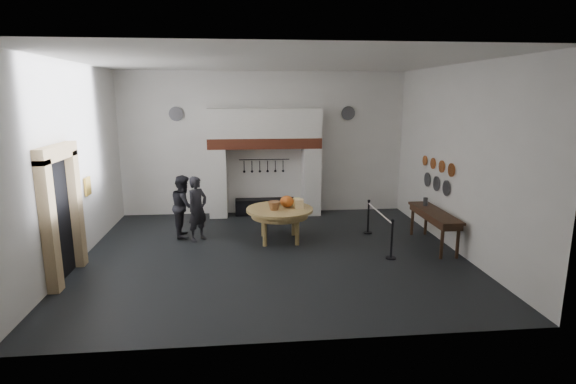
{
  "coord_description": "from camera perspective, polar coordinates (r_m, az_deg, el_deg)",
  "views": [
    {
      "loc": [
        -0.67,
        -10.32,
        3.77
      ],
      "look_at": [
        0.45,
        0.8,
        1.35
      ],
      "focal_mm": 28.0,
      "sensor_mm": 36.0,
      "label": 1
    }
  ],
  "objects": [
    {
      "name": "wall_back",
      "position": [
        14.41,
        -3.06,
        6.15
      ],
      "size": [
        9.0,
        0.02,
        4.5
      ],
      "primitive_type": "cube",
      "color": "silver",
      "rests_on": "floor"
    },
    {
      "name": "chimney_hood",
      "position": [
        14.01,
        -3.02,
        8.73
      ],
      "size": [
        3.5,
        0.7,
        0.9
      ],
      "primitive_type": "cube",
      "color": "silver",
      "rests_on": "hearth_brick_band"
    },
    {
      "name": "copper_pan_c",
      "position": [
        12.83,
        17.93,
        3.47
      ],
      "size": [
        0.03,
        0.3,
        0.3
      ],
      "primitive_type": "cylinder",
      "rotation": [
        0.0,
        1.57,
        0.0
      ],
      "color": "#C6662D",
      "rests_on": "wall_right"
    },
    {
      "name": "wicker_basket",
      "position": [
        11.53,
        -1.76,
        -1.76
      ],
      "size": [
        0.37,
        0.37,
        0.22
      ],
      "primitive_type": "cone",
      "rotation": [
        3.14,
        0.0,
        0.18
      ],
      "color": "olive",
      "rests_on": "work_table"
    },
    {
      "name": "cheese_block_big",
      "position": [
        11.69,
        1.39,
        -1.51
      ],
      "size": [
        0.22,
        0.22,
        0.24
      ],
      "primitive_type": "cube",
      "color": "#FDDB97",
      "rests_on": "work_table"
    },
    {
      "name": "ceiling",
      "position": [
        10.36,
        -2.11,
        16.25
      ],
      "size": [
        9.0,
        8.0,
        0.02
      ],
      "primitive_type": "cube",
      "color": "silver",
      "rests_on": "wall_back"
    },
    {
      "name": "pewter_plate_back_left",
      "position": [
        14.43,
        -14.02,
        9.61
      ],
      "size": [
        0.44,
        0.03,
        0.44
      ],
      "primitive_type": "cylinder",
      "rotation": [
        1.57,
        0.0,
        0.0
      ],
      "color": "#4C4C51",
      "rests_on": "wall_back"
    },
    {
      "name": "pewter_jug",
      "position": [
        12.4,
        17.05,
        -1.19
      ],
      "size": [
        0.12,
        0.12,
        0.22
      ],
      "primitive_type": "cylinder",
      "color": "#444449",
      "rests_on": "side_table"
    },
    {
      "name": "barrier_rope",
      "position": [
        11.61,
        11.56,
        -2.6
      ],
      "size": [
        0.04,
        2.0,
        0.04
      ],
      "primitive_type": "cylinder",
      "rotation": [
        1.57,
        0.0,
        0.0
      ],
      "color": "silver",
      "rests_on": "barrier_post_near"
    },
    {
      "name": "work_table",
      "position": [
        11.73,
        -1.07,
        -2.25
      ],
      "size": [
        2.04,
        2.04,
        0.07
      ],
      "primitive_type": "cylinder",
      "rotation": [
        0.0,
        0.0,
        0.18
      ],
      "color": "tan",
      "rests_on": "floor"
    },
    {
      "name": "copper_pan_b",
      "position": [
        12.33,
        18.94,
        3.07
      ],
      "size": [
        0.03,
        0.32,
        0.32
      ],
      "primitive_type": "cylinder",
      "rotation": [
        0.0,
        1.57,
        0.0
      ],
      "color": "#C6662D",
      "rests_on": "wall_right"
    },
    {
      "name": "door_jamb_far",
      "position": [
        10.97,
        -25.36,
        -2.0
      ],
      "size": [
        0.22,
        0.3,
        2.6
      ],
      "primitive_type": "cube",
      "color": "tan",
      "rests_on": "floor"
    },
    {
      "name": "barrier_post_near",
      "position": [
        10.81,
        13.03,
        -5.99
      ],
      "size": [
        0.05,
        0.05,
        0.9
      ],
      "primitive_type": "cylinder",
      "color": "black",
      "rests_on": "floor"
    },
    {
      "name": "cheese_block_small",
      "position": [
        11.98,
        1.12,
        -1.27
      ],
      "size": [
        0.18,
        0.18,
        0.2
      ],
      "primitive_type": "cube",
      "color": "#F6F393",
      "rests_on": "work_table"
    },
    {
      "name": "chimney_pier_left",
      "position": [
        14.25,
        -8.87,
        1.17
      ],
      "size": [
        0.55,
        0.7,
        2.15
      ],
      "primitive_type": "cube",
      "color": "silver",
      "rests_on": "floor"
    },
    {
      "name": "door_lintel",
      "position": [
        10.09,
        -27.36,
        4.48
      ],
      "size": [
        0.22,
        1.7,
        0.3
      ],
      "primitive_type": "cube",
      "color": "tan",
      "rests_on": "door_jamb_near"
    },
    {
      "name": "barrier_post_far",
      "position": [
        12.64,
        10.16,
        -3.21
      ],
      "size": [
        0.05,
        0.05,
        0.9
      ],
      "primitive_type": "cylinder",
      "color": "black",
      "rests_on": "floor"
    },
    {
      "name": "wall_left",
      "position": [
        11.11,
        -25.88,
        3.13
      ],
      "size": [
        0.02,
        8.0,
        4.5
      ],
      "primitive_type": "cube",
      "color": "silver",
      "rests_on": "floor"
    },
    {
      "name": "copper_pan_a",
      "position": [
        11.84,
        20.04,
        2.64
      ],
      "size": [
        0.03,
        0.34,
        0.34
      ],
      "primitive_type": "cylinder",
      "rotation": [
        0.0,
        1.57,
        0.0
      ],
      "color": "#C6662D",
      "rests_on": "wall_right"
    },
    {
      "name": "pewter_plate_back_right",
      "position": [
        14.68,
        7.65,
        9.89
      ],
      "size": [
        0.44,
        0.03,
        0.44
      ],
      "primitive_type": "cylinder",
      "rotation": [
        1.57,
        0.0,
        0.0
      ],
      "color": "#4C4C51",
      "rests_on": "wall_back"
    },
    {
      "name": "door_jamb_near",
      "position": [
        9.7,
        -28.07,
        -4.01
      ],
      "size": [
        0.22,
        0.3,
        2.6
      ],
      "primitive_type": "cube",
      "color": "tan",
      "rests_on": "floor"
    },
    {
      "name": "side_table",
      "position": [
        11.9,
        18.11,
        -2.51
      ],
      "size": [
        0.55,
        2.2,
        0.06
      ],
      "primitive_type": "cube",
      "color": "#3A2115",
      "rests_on": "floor"
    },
    {
      "name": "wall_plaque",
      "position": [
        11.94,
        -24.08,
        0.68
      ],
      "size": [
        0.05,
        0.34,
        0.44
      ],
      "primitive_type": "cube",
      "color": "gold",
      "rests_on": "wall_left"
    },
    {
      "name": "iron_range",
      "position": [
        14.49,
        -2.92,
        -1.85
      ],
      "size": [
        1.9,
        0.45,
        0.5
      ],
      "primitive_type": "cube",
      "color": "black",
      "rests_on": "floor"
    },
    {
      "name": "visitor_far",
      "position": [
        12.42,
        -13.09,
        -1.74
      ],
      "size": [
        0.72,
        0.88,
        1.68
      ],
      "primitive_type": "imported",
      "rotation": [
        0.0,
        0.0,
        1.68
      ],
      "color": "black",
      "rests_on": "floor"
    },
    {
      "name": "wall_right",
      "position": [
        11.64,
        20.74,
        3.92
      ],
      "size": [
        0.02,
        8.0,
        4.5
      ],
      "primitive_type": "cube",
      "color": "silver",
      "rests_on": "floor"
    },
    {
      "name": "pumpkin",
      "position": [
        11.79,
        -0.15,
        -1.21
      ],
      "size": [
        0.36,
        0.36,
        0.31
      ],
      "primitive_type": "ellipsoid",
      "color": "#D5571E",
      "rests_on": "work_table"
    },
    {
      "name": "door_recess",
      "position": [
        10.37,
        -27.07,
        -3.21
      ],
      "size": [
        0.04,
        1.1,
        2.5
      ],
      "primitive_type": "cube",
      "color": "black",
      "rests_on": "floor"
    },
    {
      "name": "wall_front",
      "position": [
        6.53,
        0.29,
        -1.25
      ],
      "size": [
        9.0,
        0.02,
        4.5
      ],
      "primitive_type": "cube",
      "color": "silver",
      "rests_on": "floor"
    },
    {
      "name": "pewter_plate_right",
      "position": [
        13.18,
        17.28,
        1.53
      ],
      "size": [
        0.03,
        0.4,
        0.4
      ],
      "primitive_type": "cylinder",
      "rotation": [
        0.0,
        1.57,
        0.0
      ],
      "color": "#4C4C51",
      "rests_on": "wall_right"
    },
    {
      "name": "visitor_near",
      "position": [
        11.98,
        -11.43,
        -2.1
      ],
      "size": [
        0.72,
        0.74,
        1.71
      ],
      "primitive_type": "imported",
      "rotation": [
        0.0,
        0.0,
        0.85
      ],
      "color": "black",
      "rests_on": "floor"
    },
    {
      "name": "floor",
      "position": [
        11.01,
        -1.92,
        -7.82
      ],
      "size": [
        9.0,
        8.0,
        0.02
      ],
      "primitive_type": "cube",
      "color": "black",
      "rests_on": "ground"
    },
    {
      "name": "copper_pan_d",
      "position": [
        13.33,
        17.0,
        3.84
      ],
      "size": [
        0.03,
        0.28,
        0.28
      ],
      "primitive_type": "cylinder",
      "rotation": [
        0.0,
        1.57,
        0.0
      ],
      "color": "#C6662D",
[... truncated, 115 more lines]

